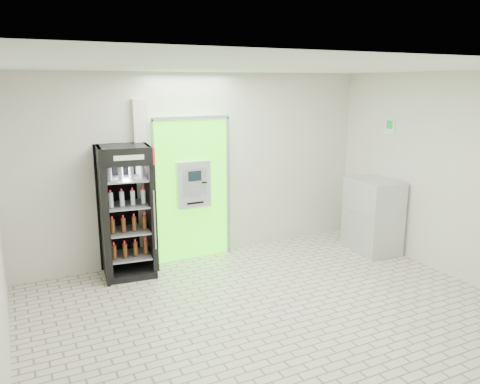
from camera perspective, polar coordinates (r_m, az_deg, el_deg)
ground at (r=6.04m, az=4.64°, el=-14.88°), size 6.00×6.00×0.00m
room_shell at (r=5.42m, az=5.00°, el=2.56°), size 6.00×6.00×6.00m
atm_assembly at (r=7.61m, az=-5.92°, el=0.47°), size 1.30×0.24×2.33m
pillar at (r=7.38m, az=-11.72°, el=0.90°), size 0.22×0.11×2.60m
beverage_cooler at (r=7.13m, az=-13.66°, el=-2.62°), size 0.81×0.75×1.96m
steel_cabinet at (r=8.33m, az=15.86°, el=-2.75°), size 0.71×0.99×1.24m
exit_sign at (r=8.32m, az=17.79°, el=7.64°), size 0.02×0.22×0.26m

